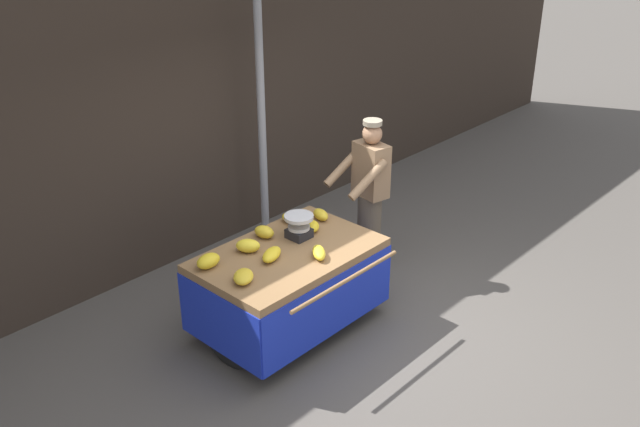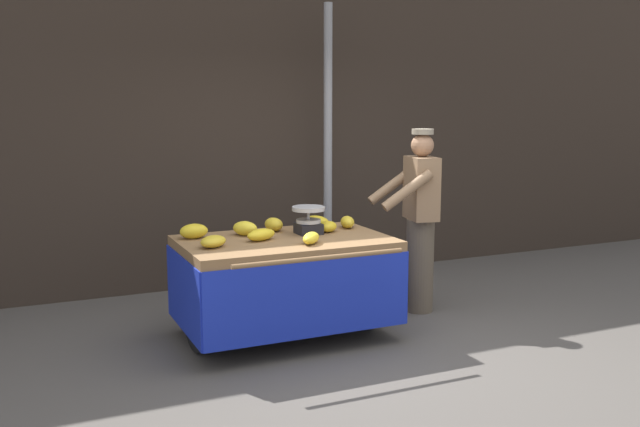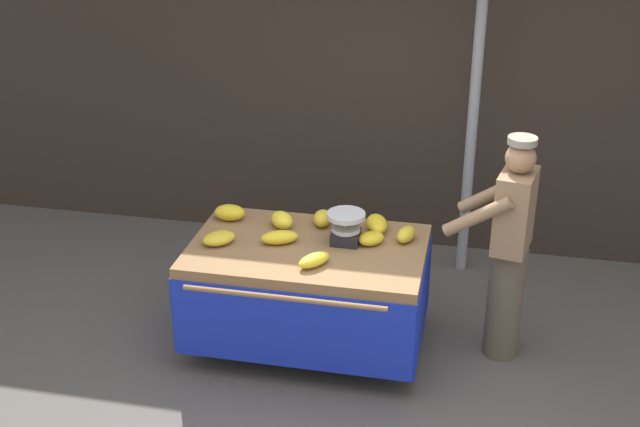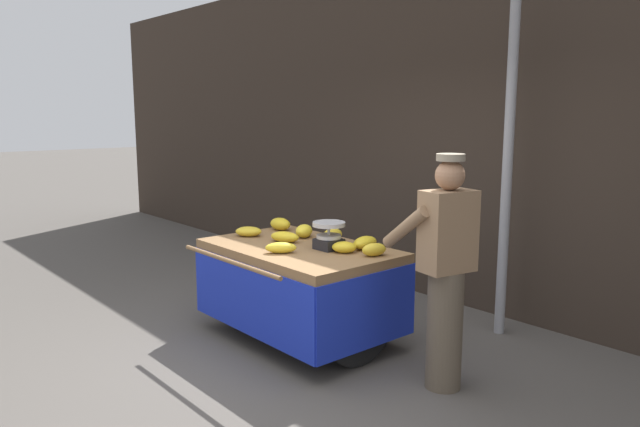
# 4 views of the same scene
# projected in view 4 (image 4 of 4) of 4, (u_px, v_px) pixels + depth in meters

# --- Properties ---
(ground_plane) EXTENTS (60.00, 60.00, 0.00)m
(ground_plane) POSITION_uv_depth(u_px,v_px,m) (277.00, 374.00, 4.66)
(ground_plane) COLOR #514C47
(back_wall) EXTENTS (16.00, 0.24, 3.68)m
(back_wall) POSITION_uv_depth(u_px,v_px,m) (484.00, 128.00, 6.03)
(back_wall) COLOR #332821
(back_wall) RESTS_ON ground
(street_pole) EXTENTS (0.09, 0.09, 2.97)m
(street_pole) POSITION_uv_depth(u_px,v_px,m) (507.00, 171.00, 5.30)
(street_pole) COLOR gray
(street_pole) RESTS_ON ground
(banana_cart) EXTENTS (1.72, 1.28, 0.85)m
(banana_cart) POSITION_uv_depth(u_px,v_px,m) (299.00, 271.00, 5.29)
(banana_cart) COLOR olive
(banana_cart) RESTS_ON ground
(weighing_scale) EXTENTS (0.28, 0.28, 0.24)m
(weighing_scale) POSITION_uv_depth(u_px,v_px,m) (329.00, 236.00, 5.11)
(weighing_scale) COLOR black
(weighing_scale) RESTS_ON banana_cart
(banana_bunch_0) EXTENTS (0.25, 0.24, 0.09)m
(banana_bunch_0) POSITION_uv_depth(u_px,v_px,m) (344.00, 247.00, 4.99)
(banana_bunch_0) COLOR gold
(banana_bunch_0) RESTS_ON banana_cart
(banana_bunch_1) EXTENTS (0.17, 0.23, 0.12)m
(banana_bunch_1) POSITION_uv_depth(u_px,v_px,m) (333.00, 235.00, 5.45)
(banana_bunch_1) COLOR gold
(banana_bunch_1) RESTS_ON banana_cart
(banana_bunch_2) EXTENTS (0.17, 0.24, 0.11)m
(banana_bunch_2) POSITION_uv_depth(u_px,v_px,m) (374.00, 250.00, 4.88)
(banana_bunch_2) COLOR gold
(banana_bunch_2) RESTS_ON banana_cart
(banana_bunch_3) EXTENTS (0.31, 0.24, 0.10)m
(banana_bunch_3) POSITION_uv_depth(u_px,v_px,m) (285.00, 237.00, 5.40)
(banana_bunch_3) COLOR gold
(banana_bunch_3) RESTS_ON banana_cart
(banana_bunch_4) EXTENTS (0.25, 0.27, 0.09)m
(banana_bunch_4) POSITION_uv_depth(u_px,v_px,m) (281.00, 248.00, 4.98)
(banana_bunch_4) COLOR yellow
(banana_bunch_4) RESTS_ON banana_cart
(banana_bunch_5) EXTENTS (0.30, 0.29, 0.09)m
(banana_bunch_5) POSITION_uv_depth(u_px,v_px,m) (249.00, 231.00, 5.66)
(banana_bunch_5) COLOR gold
(banana_bunch_5) RESTS_ON banana_cart
(banana_bunch_6) EXTENTS (0.25, 0.27, 0.12)m
(banana_bunch_6) POSITION_uv_depth(u_px,v_px,m) (304.00, 231.00, 5.60)
(banana_bunch_6) COLOR yellow
(banana_bunch_6) RESTS_ON banana_cart
(banana_bunch_7) EXTENTS (0.25, 0.18, 0.12)m
(banana_bunch_7) POSITION_uv_depth(u_px,v_px,m) (280.00, 224.00, 5.95)
(banana_bunch_7) COLOR gold
(banana_bunch_7) RESTS_ON banana_cart
(banana_bunch_8) EXTENTS (0.22, 0.31, 0.11)m
(banana_bunch_8) POSITION_uv_depth(u_px,v_px,m) (365.00, 243.00, 5.14)
(banana_bunch_8) COLOR gold
(banana_bunch_8) RESTS_ON banana_cart
(vendor_person) EXTENTS (0.64, 0.60, 1.71)m
(vendor_person) POSITION_uv_depth(u_px,v_px,m) (445.00, 271.00, 4.32)
(vendor_person) COLOR brown
(vendor_person) RESTS_ON ground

